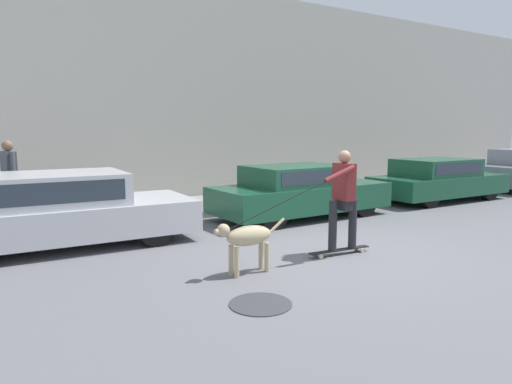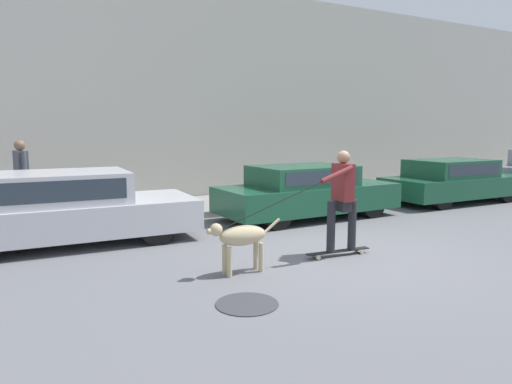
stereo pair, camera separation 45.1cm
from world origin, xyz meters
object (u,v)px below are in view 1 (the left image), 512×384
(parked_car_1, at_px, (300,192))
(parked_car_2, at_px, (438,180))
(pedestrian_with_bag, at_px, (9,176))
(dog, at_px, (247,238))
(skateboarder, at_px, (343,196))
(parked_car_0, at_px, (60,211))

(parked_car_1, relative_size, parked_car_2, 1.02)
(pedestrian_with_bag, bearing_deg, dog, -76.85)
(pedestrian_with_bag, bearing_deg, skateboarder, -62.83)
(parked_car_0, relative_size, parked_car_1, 1.05)
(dog, bearing_deg, skateboarder, -179.44)
(dog, bearing_deg, parked_car_1, -137.96)
(parked_car_2, bearing_deg, pedestrian_with_bag, 168.67)
(parked_car_2, bearing_deg, parked_car_1, -179.46)
(parked_car_1, relative_size, skateboarder, 1.55)
(parked_car_1, height_order, pedestrian_with_bag, pedestrian_with_bag)
(dog, bearing_deg, parked_car_2, -161.25)
(skateboarder, bearing_deg, parked_car_0, -33.26)
(parked_car_2, relative_size, pedestrian_with_bag, 2.51)
(parked_car_1, bearing_deg, parked_car_2, -1.90)
(dog, height_order, pedestrian_with_bag, pedestrian_with_bag)
(parked_car_2, bearing_deg, dog, -159.11)
(dog, bearing_deg, pedestrian_with_bag, -64.80)
(parked_car_2, distance_m, dog, 8.54)
(parked_car_0, xyz_separation_m, parked_car_1, (5.11, -0.00, -0.03))
(parked_car_0, bearing_deg, pedestrian_with_bag, 107.20)
(parked_car_2, bearing_deg, parked_car_0, -179.48)
(pedestrian_with_bag, bearing_deg, parked_car_1, -34.93)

